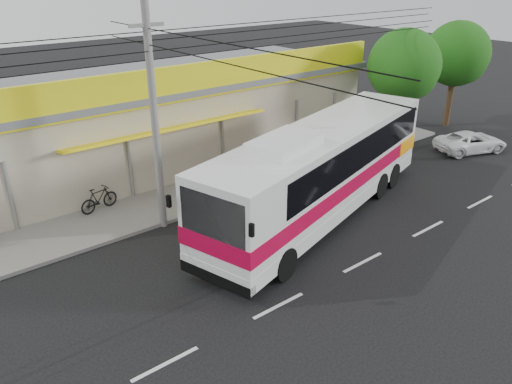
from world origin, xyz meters
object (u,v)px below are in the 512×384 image
(white_car, at_px, (471,142))
(utility_pole, at_px, (148,45))
(tree_near, at_px, (406,68))
(tree_far, at_px, (459,56))
(coach_bus, at_px, (324,164))
(motorbike_dark, at_px, (99,199))

(white_car, relative_size, utility_pole, 0.12)
(tree_near, bearing_deg, tree_far, 3.15)
(white_car, relative_size, tree_far, 0.62)
(tree_far, bearing_deg, tree_near, -176.85)
(utility_pole, distance_m, tree_far, 21.79)
(tree_near, distance_m, tree_far, 5.86)
(coach_bus, distance_m, utility_pole, 8.26)
(coach_bus, distance_m, motorbike_dark, 9.60)
(coach_bus, distance_m, tree_near, 10.86)
(coach_bus, height_order, utility_pole, utility_pole)
(white_car, bearing_deg, tree_near, 54.70)
(coach_bus, xyz_separation_m, utility_pole, (-5.78, 3.30, 4.89))
(motorbike_dark, height_order, utility_pole, utility_pole)
(motorbike_dark, relative_size, tree_near, 0.26)
(utility_pole, bearing_deg, tree_near, 1.11)
(motorbike_dark, bearing_deg, tree_near, -108.68)
(motorbike_dark, bearing_deg, tree_far, -105.95)
(white_car, distance_m, tree_near, 5.62)
(motorbike_dark, relative_size, white_car, 0.43)
(white_car, bearing_deg, utility_pole, 100.92)
(coach_bus, bearing_deg, tree_far, -1.83)
(white_car, height_order, tree_far, tree_far)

